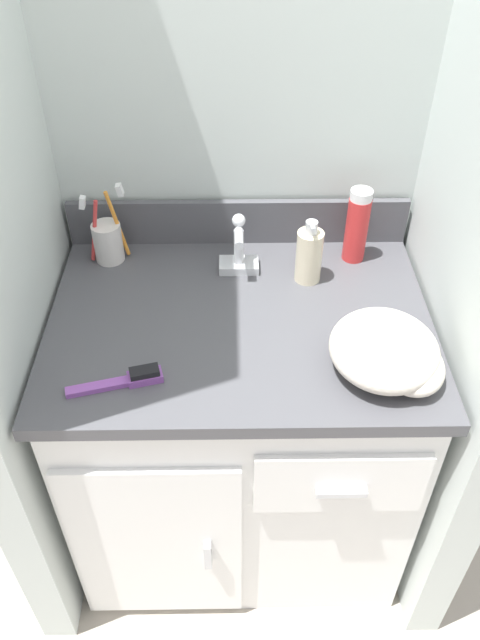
# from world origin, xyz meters

# --- Properties ---
(ground_plane) EXTENTS (6.00, 6.00, 0.00)m
(ground_plane) POSITION_xyz_m (0.00, 0.00, 0.00)
(ground_plane) COLOR #ADA393
(wall_back) EXTENTS (0.98, 0.08, 2.20)m
(wall_back) POSITION_xyz_m (0.00, 0.34, 1.10)
(wall_back) COLOR silver
(wall_back) RESTS_ON ground_plane
(vanity) EXTENTS (0.80, 0.60, 0.76)m
(vanity) POSITION_xyz_m (-0.00, -0.00, 0.39)
(vanity) COLOR white
(vanity) RESTS_ON ground_plane
(backsplash) EXTENTS (0.80, 0.02, 0.11)m
(backsplash) POSITION_xyz_m (0.00, 0.28, 0.81)
(backsplash) COLOR #4C4C51
(backsplash) RESTS_ON vanity
(sink_faucet) EXTENTS (0.09, 0.09, 0.14)m
(sink_faucet) POSITION_xyz_m (0.00, 0.17, 0.81)
(sink_faucet) COLOR silver
(sink_faucet) RESTS_ON vanity
(toothbrush_cup) EXTENTS (0.10, 0.07, 0.19)m
(toothbrush_cup) POSITION_xyz_m (-0.30, 0.21, 0.81)
(toothbrush_cup) COLOR silver
(toothbrush_cup) RESTS_ON vanity
(soap_dispenser) EXTENTS (0.06, 0.06, 0.16)m
(soap_dispenser) POSITION_xyz_m (0.15, 0.13, 0.82)
(soap_dispenser) COLOR beige
(soap_dispenser) RESTS_ON vanity
(shaving_cream_can) EXTENTS (0.05, 0.05, 0.18)m
(shaving_cream_can) POSITION_xyz_m (0.27, 0.21, 0.85)
(shaving_cream_can) COLOR red
(shaving_cream_can) RESTS_ON vanity
(hairbrush) EXTENTS (0.18, 0.07, 0.03)m
(hairbrush) POSITION_xyz_m (-0.21, -0.18, 0.77)
(hairbrush) COLOR purple
(hairbrush) RESTS_ON vanity
(hand_towel) EXTENTS (0.21, 0.22, 0.09)m
(hand_towel) POSITION_xyz_m (0.28, -0.15, 0.80)
(hand_towel) COLOR beige
(hand_towel) RESTS_ON vanity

